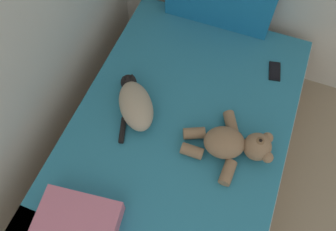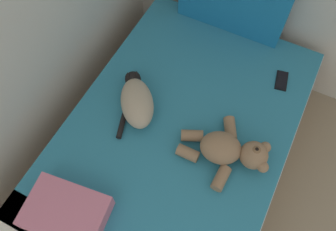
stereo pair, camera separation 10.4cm
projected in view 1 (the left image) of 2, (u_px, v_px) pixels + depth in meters
The scene contains 5 objects.
bed at pixel (176, 151), 2.24m from camera, with size 1.30×2.03×0.51m.
cat at pixel (135, 103), 2.03m from camera, with size 0.36×0.43×0.15m.
teddy_bear at pixel (233, 144), 1.90m from camera, with size 0.52×0.44×0.17m.
cell_phone at pixel (275, 71), 2.23m from camera, with size 0.10×0.16×0.01m.
throw_pillow at pixel (77, 223), 1.71m from camera, with size 0.40×0.28×0.11m, color #D1728C.
Camera 1 is at (1.10, 2.32, 2.32)m, focal length 36.92 mm.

